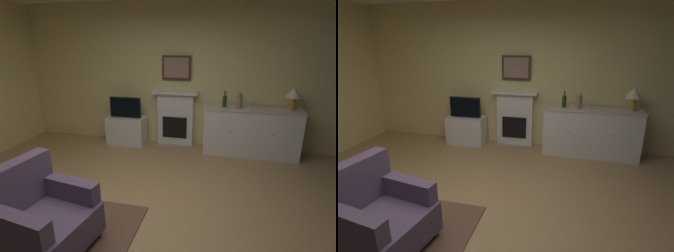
# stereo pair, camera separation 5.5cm
# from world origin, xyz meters

# --- Properties ---
(ground_plane) EXTENTS (6.32, 5.35, 0.10)m
(ground_plane) POSITION_xyz_m (0.00, 0.00, -0.05)
(ground_plane) COLOR tan
(ground_plane) RESTS_ON ground
(wall_rear) EXTENTS (6.32, 0.06, 2.73)m
(wall_rear) POSITION_xyz_m (0.00, 2.64, 1.36)
(wall_rear) COLOR #EAD68C
(wall_rear) RESTS_ON ground_plane
(area_rug) EXTENTS (1.83, 1.42, 0.02)m
(area_rug) POSITION_xyz_m (-0.79, -0.40, 0.01)
(area_rug) COLOR brown
(area_rug) RESTS_ON ground_plane
(fireplace_unit) EXTENTS (0.87, 0.30, 1.10)m
(fireplace_unit) POSITION_xyz_m (0.02, 2.52, 0.55)
(fireplace_unit) COLOR white
(fireplace_unit) RESTS_ON ground_plane
(framed_picture) EXTENTS (0.55, 0.04, 0.45)m
(framed_picture) POSITION_xyz_m (0.02, 2.56, 1.54)
(framed_picture) COLOR #473323
(sideboard_cabinet) EXTENTS (1.69, 0.49, 0.89)m
(sideboard_cabinet) POSITION_xyz_m (1.45, 2.34, 0.44)
(sideboard_cabinet) COLOR white
(sideboard_cabinet) RESTS_ON ground_plane
(table_lamp) EXTENTS (0.26, 0.26, 0.40)m
(table_lamp) POSITION_xyz_m (2.09, 2.34, 1.17)
(table_lamp) COLOR #B79338
(table_lamp) RESTS_ON sideboard_cabinet
(wine_bottle) EXTENTS (0.08, 0.08, 0.29)m
(wine_bottle) POSITION_xyz_m (0.95, 2.32, 0.99)
(wine_bottle) COLOR #193F1E
(wine_bottle) RESTS_ON sideboard_cabinet
(wine_glass_left) EXTENTS (0.07, 0.07, 0.16)m
(wine_glass_left) POSITION_xyz_m (1.37, 2.30, 1.01)
(wine_glass_left) COLOR silver
(wine_glass_left) RESTS_ON sideboard_cabinet
(wine_glass_center) EXTENTS (0.07, 0.07, 0.16)m
(wine_glass_center) POSITION_xyz_m (1.48, 2.34, 1.01)
(wine_glass_center) COLOR silver
(wine_glass_center) RESTS_ON sideboard_cabinet
(vase_decorative) EXTENTS (0.11, 0.11, 0.28)m
(vase_decorative) POSITION_xyz_m (1.20, 2.29, 1.03)
(vase_decorative) COLOR #9E7F5B
(vase_decorative) RESTS_ON sideboard_cabinet
(tv_cabinet) EXTENTS (0.75, 0.42, 0.57)m
(tv_cabinet) POSITION_xyz_m (-0.95, 2.35, 0.28)
(tv_cabinet) COLOR white
(tv_cabinet) RESTS_ON ground_plane
(tv_set) EXTENTS (0.62, 0.07, 0.40)m
(tv_set) POSITION_xyz_m (-0.95, 2.33, 0.77)
(tv_set) COLOR black
(tv_set) RESTS_ON tv_cabinet
(armchair) EXTENTS (0.92, 0.88, 0.92)m
(armchair) POSITION_xyz_m (-0.69, -0.57, 0.38)
(armchair) COLOR #604C66
(armchair) RESTS_ON ground_plane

